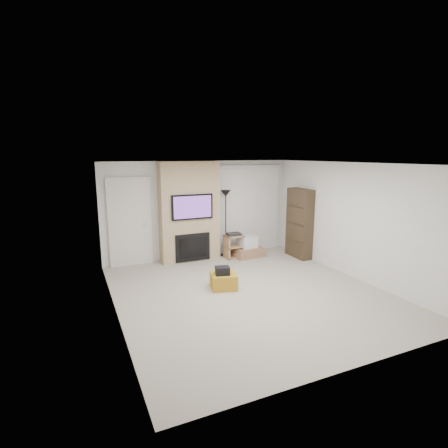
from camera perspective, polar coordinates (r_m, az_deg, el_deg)
name	(u,v)px	position (r m, az deg, el deg)	size (l,w,h in m)	color
floor	(249,292)	(7.02, 4.07, -11.03)	(5.00, 5.50, 0.00)	#AFA595
ceiling	(251,164)	(6.49, 4.38, 9.81)	(5.00, 5.50, 0.00)	white
wall_back	(200,209)	(9.12, -3.98, 2.38)	(5.00, 2.50, 0.00)	silver
wall_front	(359,276)	(4.51, 21.12, -7.86)	(5.00, 2.50, 0.00)	silver
wall_left	(113,244)	(5.92, -17.67, -3.11)	(5.50, 2.50, 0.00)	silver
wall_right	(351,220)	(8.12, 19.97, 0.58)	(5.50, 2.50, 0.00)	silver
hvac_vent	(249,163)	(7.39, 4.16, 9.98)	(0.35, 0.18, 0.01)	silver
ottoman	(224,281)	(7.17, -0.08, -9.24)	(0.50, 0.50, 0.30)	#AE811F
black_bag	(222,271)	(7.05, -0.26, -7.62)	(0.28, 0.22, 0.16)	black
fireplace_wall	(190,212)	(8.81, -5.64, 1.94)	(1.50, 0.47, 2.50)	tan
entry_door	(130,223)	(8.68, -15.10, 0.23)	(1.02, 0.11, 2.14)	silver
vertical_blinds	(248,206)	(9.64, 3.98, 3.01)	(1.98, 0.10, 2.37)	silver
floor_lamp	(226,204)	(9.11, 0.29, 3.22)	(0.26, 0.26, 1.75)	black
av_stand	(234,245)	(9.13, 1.60, -3.39)	(0.45, 0.38, 0.66)	tan
box_stack	(247,249)	(9.31, 3.80, -4.03)	(0.86, 0.69, 0.54)	#A07656
bookshelf	(299,223)	(9.29, 12.21, 0.12)	(0.30, 0.80, 1.80)	#302518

